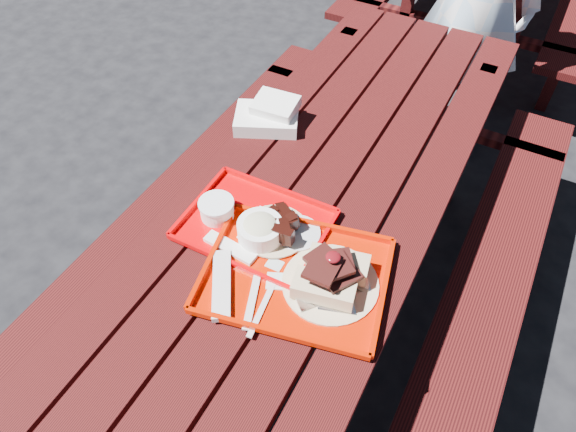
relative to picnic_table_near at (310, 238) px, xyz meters
The scene contains 5 objects.
ground 0.56m from the picnic_table_near, ahead, with size 60.00×60.00×0.00m, color black.
picnic_table_near is the anchor object (origin of this frame).
near_tray 0.35m from the picnic_table_near, 71.46° to the right, with size 0.54×0.46×0.15m.
far_tray 0.30m from the picnic_table_near, 117.56° to the right, with size 0.41×0.32×0.07m.
white_cloth 0.44m from the picnic_table_near, 139.11° to the left, with size 0.26×0.23×0.09m.
Camera 1 is at (0.44, -0.97, 1.88)m, focal length 32.00 mm.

